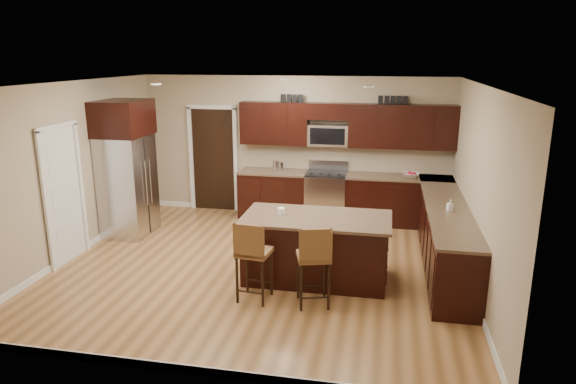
% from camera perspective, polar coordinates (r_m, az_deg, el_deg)
% --- Properties ---
extents(floor, '(6.00, 6.00, 0.00)m').
position_cam_1_polar(floor, '(7.81, -3.02, -8.28)').
color(floor, '#A47341').
rests_on(floor, ground).
extents(ceiling, '(6.00, 6.00, 0.00)m').
position_cam_1_polar(ceiling, '(7.18, -3.32, 11.92)').
color(ceiling, silver).
rests_on(ceiling, wall_back).
extents(wall_back, '(6.00, 0.00, 6.00)m').
position_cam_1_polar(wall_back, '(10.01, 0.69, 5.05)').
color(wall_back, tan).
rests_on(wall_back, floor).
extents(wall_left, '(0.00, 5.50, 5.50)m').
position_cam_1_polar(wall_left, '(8.61, -22.94, 2.19)').
color(wall_left, tan).
rests_on(wall_left, floor).
extents(wall_right, '(0.00, 5.50, 5.50)m').
position_cam_1_polar(wall_right, '(7.27, 20.43, 0.24)').
color(wall_right, tan).
rests_on(wall_right, floor).
extents(base_cabinets, '(4.02, 3.96, 0.92)m').
position_cam_1_polar(base_cabinets, '(8.80, 11.39, -2.64)').
color(base_cabinets, black).
rests_on(base_cabinets, floor).
extents(upper_cabinets, '(4.00, 0.33, 0.80)m').
position_cam_1_polar(upper_cabinets, '(9.64, 6.68, 7.51)').
color(upper_cabinets, black).
rests_on(upper_cabinets, wall_back).
extents(range, '(0.76, 0.64, 1.11)m').
position_cam_1_polar(range, '(9.82, 4.26, -0.45)').
color(range, silver).
rests_on(range, floor).
extents(microwave, '(0.76, 0.31, 0.40)m').
position_cam_1_polar(microwave, '(9.73, 4.50, 6.32)').
color(microwave, silver).
rests_on(microwave, upper_cabinets).
extents(doorway, '(0.85, 0.03, 2.06)m').
position_cam_1_polar(doorway, '(10.47, -8.26, 3.56)').
color(doorway, black).
rests_on(doorway, floor).
extents(pantry_door, '(0.03, 0.80, 2.04)m').
position_cam_1_polar(pantry_door, '(8.43, -23.71, -0.46)').
color(pantry_door, white).
rests_on(pantry_door, floor).
extents(letter_decor, '(2.20, 0.03, 0.15)m').
position_cam_1_polar(letter_decor, '(9.61, 5.90, 10.23)').
color(letter_decor, black).
rests_on(letter_decor, upper_cabinets).
extents(island, '(2.05, 1.08, 0.92)m').
position_cam_1_polar(island, '(7.26, 3.14, -6.45)').
color(island, black).
rests_on(island, floor).
extents(stool_left, '(0.44, 0.44, 1.08)m').
position_cam_1_polar(stool_left, '(6.53, -3.98, -6.71)').
color(stool_left, brown).
rests_on(stool_left, floor).
extents(stool_mid, '(0.50, 0.50, 1.08)m').
position_cam_1_polar(stool_mid, '(6.39, 2.93, -7.22)').
color(stool_mid, brown).
rests_on(stool_mid, floor).
extents(refrigerator, '(0.79, 0.94, 2.35)m').
position_cam_1_polar(refrigerator, '(9.27, -17.51, 2.65)').
color(refrigerator, silver).
rests_on(refrigerator, floor).
extents(floor_mat, '(0.91, 0.61, 0.01)m').
position_cam_1_polar(floor_mat, '(9.32, -0.65, -4.26)').
color(floor_mat, brown).
rests_on(floor_mat, floor).
extents(fruit_bowl, '(0.35, 0.35, 0.08)m').
position_cam_1_polar(fruit_bowl, '(9.65, 13.52, 1.87)').
color(fruit_bowl, silver).
rests_on(fruit_bowl, base_cabinets).
extents(soap_bottle, '(0.10, 0.10, 0.17)m').
position_cam_1_polar(soap_bottle, '(7.68, 17.56, -1.42)').
color(soap_bottle, '#B2B2B2').
rests_on(soap_bottle, base_cabinets).
extents(canister_tall, '(0.12, 0.12, 0.20)m').
position_cam_1_polar(canister_tall, '(9.85, -1.38, 2.91)').
color(canister_tall, silver).
rests_on(canister_tall, base_cabinets).
extents(canister_short, '(0.11, 0.11, 0.18)m').
position_cam_1_polar(canister_short, '(9.83, -0.81, 2.82)').
color(canister_short, silver).
rests_on(canister_short, base_cabinets).
extents(island_jar, '(0.10, 0.10, 0.10)m').
position_cam_1_polar(island_jar, '(7.16, -0.76, -2.16)').
color(island_jar, white).
rests_on(island_jar, island).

